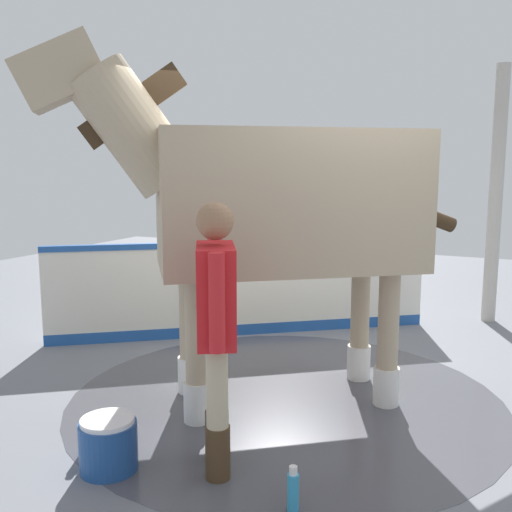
{
  "coord_description": "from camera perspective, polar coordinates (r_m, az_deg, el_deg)",
  "views": [
    {
      "loc": [
        -4.42,
        -1.39,
        1.83
      ],
      "look_at": [
        -0.96,
        0.25,
        1.24
      ],
      "focal_mm": 40.28,
      "sensor_mm": 36.0,
      "label": 1
    }
  ],
  "objects": [
    {
      "name": "ground_plane",
      "position": [
        4.98,
        7.48,
        -12.93
      ],
      "size": [
        16.0,
        16.0,
        0.02
      ],
      "primitive_type": "cube",
      "color": "slate"
    },
    {
      "name": "wet_patch",
      "position": [
        4.74,
        2.93,
        -13.87
      ],
      "size": [
        3.43,
        3.43,
        0.0
      ],
      "primitive_type": "cylinder",
      "color": "#4C4C54",
      "rests_on": "ground"
    },
    {
      "name": "barrier_wall",
      "position": [
        6.29,
        -1.24,
        -3.57
      ],
      "size": [
        2.6,
        3.4,
        1.04
      ],
      "color": "silver",
      "rests_on": "ground"
    },
    {
      "name": "roof_post_far",
      "position": [
        7.3,
        22.69,
        5.52
      ],
      "size": [
        0.16,
        0.16,
        2.99
      ],
      "primitive_type": "cylinder",
      "color": "#B7B2A8",
      "rests_on": "ground"
    },
    {
      "name": "horse",
      "position": [
        4.35,
        1.52,
        5.38
      ],
      "size": [
        2.26,
        2.79,
        2.75
      ],
      "rotation": [
        0.0,
        0.0,
        2.22
      ],
      "color": "tan",
      "rests_on": "ground"
    },
    {
      "name": "handler",
      "position": [
        3.41,
        -3.99,
        -6.4
      ],
      "size": [
        0.58,
        0.43,
        1.63
      ],
      "rotation": [
        0.0,
        0.0,
        5.24
      ],
      "color": "#47331E",
      "rests_on": "ground"
    },
    {
      "name": "wash_bucket",
      "position": [
        3.78,
        -14.46,
        -17.66
      ],
      "size": [
        0.35,
        0.35,
        0.33
      ],
      "color": "#1E478C",
      "rests_on": "ground"
    },
    {
      "name": "bottle_shampoo",
      "position": [
        3.32,
        3.7,
        -22.21
      ],
      "size": [
        0.06,
        0.06,
        0.25
      ],
      "color": "#3399CC",
      "rests_on": "ground"
    },
    {
      "name": "bottle_spray",
      "position": [
        4.02,
        -16.64,
        -16.93
      ],
      "size": [
        0.07,
        0.07,
        0.24
      ],
      "color": "blue",
      "rests_on": "ground"
    }
  ]
}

